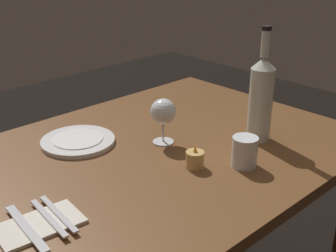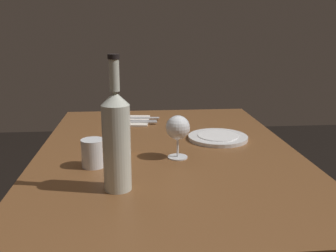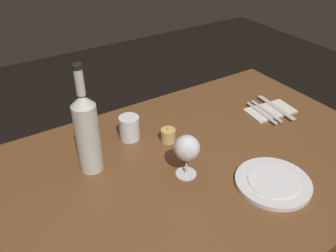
{
  "view_description": "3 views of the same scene",
  "coord_description": "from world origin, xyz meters",
  "px_view_note": "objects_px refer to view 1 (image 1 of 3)",
  "views": [
    {
      "loc": [
        0.81,
        0.93,
        1.35
      ],
      "look_at": [
        -0.1,
        -0.02,
        0.79
      ],
      "focal_mm": 49.38,
      "sensor_mm": 36.0,
      "label": 1
    },
    {
      "loc": [
        -1.28,
        0.11,
        1.17
      ],
      "look_at": [
        -0.01,
        -0.0,
        0.83
      ],
      "focal_mm": 41.02,
      "sensor_mm": 36.0,
      "label": 2
    },
    {
      "loc": [
        -0.59,
        -0.71,
        1.48
      ],
      "look_at": [
        -0.08,
        0.09,
        0.85
      ],
      "focal_mm": 38.06,
      "sensor_mm": 36.0,
      "label": 3
    }
  ],
  "objects_px": {
    "votive_candle": "(195,160)",
    "fork_inner": "(49,218)",
    "wine_glass_left": "(163,113)",
    "table_knife": "(26,228)",
    "fork_outer": "(58,214)",
    "dinner_plate": "(78,141)",
    "folded_napkin": "(39,225)",
    "wine_bottle": "(261,97)",
    "water_tumbler": "(244,153)"
  },
  "relations": [
    {
      "from": "folded_napkin",
      "to": "fork_inner",
      "type": "relative_size",
      "value": 1.11
    },
    {
      "from": "fork_outer",
      "to": "dinner_plate",
      "type": "bearing_deg",
      "value": -129.85
    },
    {
      "from": "folded_napkin",
      "to": "water_tumbler",
      "type": "bearing_deg",
      "value": 166.13
    },
    {
      "from": "wine_glass_left",
      "to": "dinner_plate",
      "type": "height_order",
      "value": "wine_glass_left"
    },
    {
      "from": "wine_glass_left",
      "to": "table_knife",
      "type": "distance_m",
      "value": 0.56
    },
    {
      "from": "fork_outer",
      "to": "table_knife",
      "type": "bearing_deg",
      "value": 0.0
    },
    {
      "from": "folded_napkin",
      "to": "fork_inner",
      "type": "distance_m",
      "value": 0.03
    },
    {
      "from": "votive_candle",
      "to": "folded_napkin",
      "type": "xyz_separation_m",
      "value": [
        0.46,
        -0.05,
        -0.02
      ]
    },
    {
      "from": "water_tumbler",
      "to": "fork_inner",
      "type": "distance_m",
      "value": 0.56
    },
    {
      "from": "water_tumbler",
      "to": "fork_outer",
      "type": "xyz_separation_m",
      "value": [
        0.51,
        -0.14,
        -0.03
      ]
    },
    {
      "from": "water_tumbler",
      "to": "folded_napkin",
      "type": "relative_size",
      "value": 0.43
    },
    {
      "from": "wine_bottle",
      "to": "fork_inner",
      "type": "relative_size",
      "value": 1.98
    },
    {
      "from": "wine_glass_left",
      "to": "fork_inner",
      "type": "xyz_separation_m",
      "value": [
        0.48,
        0.13,
        -0.09
      ]
    },
    {
      "from": "fork_inner",
      "to": "table_knife",
      "type": "height_order",
      "value": "same"
    },
    {
      "from": "wine_bottle",
      "to": "fork_inner",
      "type": "xyz_separation_m",
      "value": [
        0.71,
        -0.06,
        -0.13
      ]
    },
    {
      "from": "votive_candle",
      "to": "table_knife",
      "type": "bearing_deg",
      "value": -5.86
    },
    {
      "from": "dinner_plate",
      "to": "fork_inner",
      "type": "bearing_deg",
      "value": 47.53
    },
    {
      "from": "fork_outer",
      "to": "folded_napkin",
      "type": "bearing_deg",
      "value": 0.0
    },
    {
      "from": "folded_napkin",
      "to": "table_knife",
      "type": "distance_m",
      "value": 0.03
    },
    {
      "from": "votive_candle",
      "to": "dinner_plate",
      "type": "xyz_separation_m",
      "value": [
        0.15,
        -0.36,
        -0.02
      ]
    },
    {
      "from": "water_tumbler",
      "to": "votive_candle",
      "type": "xyz_separation_m",
      "value": [
        0.11,
        -0.09,
        -0.02
      ]
    },
    {
      "from": "dinner_plate",
      "to": "fork_inner",
      "type": "height_order",
      "value": "dinner_plate"
    },
    {
      "from": "dinner_plate",
      "to": "wine_bottle",
      "type": "bearing_deg",
      "value": 139.72
    },
    {
      "from": "wine_bottle",
      "to": "water_tumbler",
      "type": "xyz_separation_m",
      "value": [
        0.18,
        0.08,
        -0.1
      ]
    },
    {
      "from": "fork_inner",
      "to": "water_tumbler",
      "type": "bearing_deg",
      "value": 165.52
    },
    {
      "from": "water_tumbler",
      "to": "fork_inner",
      "type": "height_order",
      "value": "water_tumbler"
    },
    {
      "from": "votive_candle",
      "to": "fork_outer",
      "type": "xyz_separation_m",
      "value": [
        0.41,
        -0.05,
        -0.01
      ]
    },
    {
      "from": "dinner_plate",
      "to": "fork_inner",
      "type": "distance_m",
      "value": 0.42
    },
    {
      "from": "wine_bottle",
      "to": "fork_outer",
      "type": "relative_size",
      "value": 1.98
    },
    {
      "from": "votive_candle",
      "to": "folded_napkin",
      "type": "bearing_deg",
      "value": -6.24
    },
    {
      "from": "wine_bottle",
      "to": "folded_napkin",
      "type": "xyz_separation_m",
      "value": [
        0.74,
        -0.06,
        -0.14
      ]
    },
    {
      "from": "water_tumbler",
      "to": "votive_candle",
      "type": "distance_m",
      "value": 0.14
    },
    {
      "from": "fork_outer",
      "to": "table_knife",
      "type": "relative_size",
      "value": 0.86
    },
    {
      "from": "wine_bottle",
      "to": "table_knife",
      "type": "bearing_deg",
      "value": -4.19
    },
    {
      "from": "fork_inner",
      "to": "dinner_plate",
      "type": "bearing_deg",
      "value": -132.47
    },
    {
      "from": "water_tumbler",
      "to": "table_knife",
      "type": "bearing_deg",
      "value": -13.19
    },
    {
      "from": "wine_glass_left",
      "to": "fork_outer",
      "type": "bearing_deg",
      "value": 16.08
    },
    {
      "from": "wine_glass_left",
      "to": "water_tumbler",
      "type": "relative_size",
      "value": 1.64
    },
    {
      "from": "votive_candle",
      "to": "table_knife",
      "type": "xyz_separation_m",
      "value": [
        0.49,
        -0.05,
        -0.01
      ]
    },
    {
      "from": "wine_glass_left",
      "to": "table_knife",
      "type": "height_order",
      "value": "wine_glass_left"
    },
    {
      "from": "dinner_plate",
      "to": "fork_inner",
      "type": "xyz_separation_m",
      "value": [
        0.28,
        0.31,
        0.0
      ]
    },
    {
      "from": "dinner_plate",
      "to": "wine_glass_left",
      "type": "bearing_deg",
      "value": 137.71
    },
    {
      "from": "dinner_plate",
      "to": "fork_outer",
      "type": "height_order",
      "value": "dinner_plate"
    },
    {
      "from": "fork_inner",
      "to": "table_knife",
      "type": "xyz_separation_m",
      "value": [
        0.05,
        0.0,
        0.0
      ]
    },
    {
      "from": "table_knife",
      "to": "wine_bottle",
      "type": "bearing_deg",
      "value": 175.81
    },
    {
      "from": "water_tumbler",
      "to": "votive_candle",
      "type": "bearing_deg",
      "value": -39.92
    },
    {
      "from": "wine_bottle",
      "to": "dinner_plate",
      "type": "relative_size",
      "value": 1.56
    },
    {
      "from": "votive_candle",
      "to": "fork_inner",
      "type": "relative_size",
      "value": 0.37
    },
    {
      "from": "votive_candle",
      "to": "wine_glass_left",
      "type": "bearing_deg",
      "value": -105.12
    },
    {
      "from": "fork_inner",
      "to": "fork_outer",
      "type": "distance_m",
      "value": 0.02
    }
  ]
}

